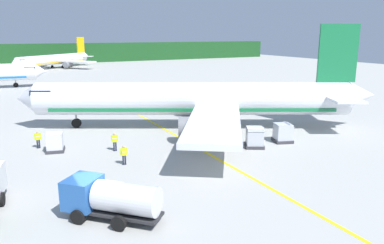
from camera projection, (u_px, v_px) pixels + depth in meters
ground at (31, 98)px, 64.56m from camera, size 240.00×320.00×0.20m
distant_treeline at (10, 54)px, 131.55m from camera, size 216.00×6.00×7.22m
airliner_foreground at (197, 99)px, 43.22m from camera, size 38.51×32.55×11.90m
airliner_far_taxiway at (55, 60)px, 118.07m from camera, size 27.52×24.43×9.63m
service_truck_fuel at (110, 198)px, 22.00m from camera, size 5.51×5.50×2.40m
cargo_container_near at (55, 143)px, 34.89m from camera, size 1.94×1.94×1.87m
cargo_container_mid at (283, 133)px, 37.99m from camera, size 2.26×2.26×2.05m
cargo_container_far at (255, 137)px, 36.16m from camera, size 2.41×2.41×2.13m
crew_marshaller at (115, 140)px, 35.00m from camera, size 0.60×0.36×1.79m
crew_loader_left at (38, 138)px, 35.86m from camera, size 0.63×0.26×1.73m
crew_loader_right at (124, 153)px, 31.32m from camera, size 0.63×0.28×1.70m
apron_guide_line at (187, 142)px, 38.24m from camera, size 0.30×60.00×0.01m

